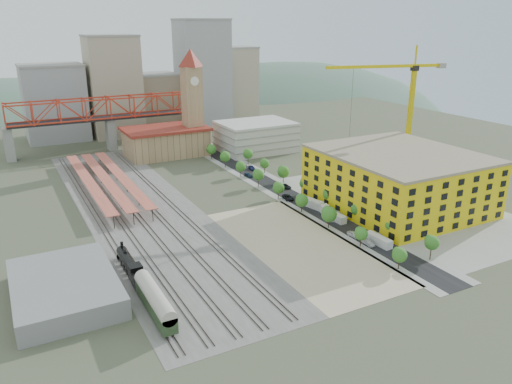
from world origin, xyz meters
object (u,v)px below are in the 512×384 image
construction_building (398,179)px  site_trailer_b (335,217)px  coach (155,301)px  site_trailer_c (328,213)px  locomotive (132,268)px  clock_tower (192,92)px  site_trailer_d (310,203)px  site_trailer_a (378,240)px  car_0 (354,235)px  tower_crane (404,99)px

construction_building → site_trailer_b: 27.27m
coach → site_trailer_c: bearing=23.9°
locomotive → site_trailer_c: 66.73m
locomotive → site_trailer_b: (66.00, 6.23, -1.01)m
clock_tower → locomotive: 124.56m
site_trailer_b → site_trailer_d: size_ratio=0.89×
construction_building → site_trailer_a: size_ratio=5.63×
construction_building → site_trailer_d: size_ratio=5.09×
site_trailer_c → car_0: size_ratio=2.14×
construction_building → site_trailer_c: bearing=173.9°
clock_tower → car_0: size_ratio=11.28×
locomotive → site_trailer_d: size_ratio=2.40×
clock_tower → coach: size_ratio=2.62×
site_trailer_a → car_0: site_trailer_a is taller
car_0 → site_trailer_b: bearing=71.3°
site_trailer_c → car_0: bearing=-86.0°
site_trailer_c → car_0: 17.08m
clock_tower → car_0: bearing=-87.5°
tower_crane → site_trailer_a: 72.83m
construction_building → site_trailer_a: construction_building is taller
construction_building → locomotive: size_ratio=2.12×
locomotive → site_trailer_d: 68.97m
construction_building → site_trailer_a: 34.48m
site_trailer_a → site_trailer_d: bearing=87.2°
construction_building → site_trailer_d: construction_building is taller
locomotive → site_trailer_d: bearing=16.8°
site_trailer_b → site_trailer_d: (0.00, 13.76, 0.15)m
construction_building → site_trailer_b: construction_building is taller
clock_tower → tower_crane: (56.61, -76.16, 2.90)m
clock_tower → site_trailer_d: size_ratio=5.23×
tower_crane → car_0: 71.04m
locomotive → coach: (0.00, -19.41, 1.09)m
site_trailer_a → site_trailer_b: (0.00, 20.34, -0.02)m
site_trailer_a → construction_building: bearing=36.2°
tower_crane → site_trailer_b: tower_crane is taller
coach → site_trailer_b: (66.00, 25.64, -2.11)m
locomotive → site_trailer_d: locomotive is taller
locomotive → coach: coach is taller
locomotive → tower_crane: tower_crane is taller
site_trailer_b → car_0: (-3.00, -13.26, -0.42)m
locomotive → site_trailer_c: bearing=8.4°
site_trailer_c → locomotive: bearing=-157.4°
coach → site_trailer_b: size_ratio=2.25×
locomotive → tower_crane: bearing=15.1°
locomotive → site_trailer_d: (66.00, 19.99, -0.86)m
tower_crane → car_0: (-51.61, -37.87, -30.82)m
coach → site_trailer_b: 70.84m
site_trailer_b → site_trailer_c: 3.55m
tower_crane → coach: bearing=-156.3°
tower_crane → site_trailer_d: bearing=-167.4°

